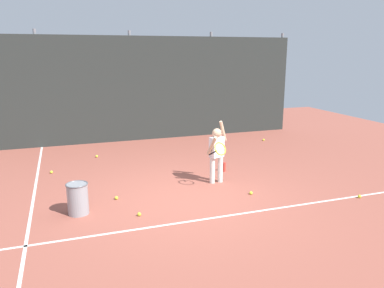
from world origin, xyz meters
TOP-DOWN VIEW (x-y plane):
  - ground_plane at (0.00, 0.00)m, footprint 20.00×20.00m
  - court_line_baseline at (0.00, -0.94)m, footprint 9.00×0.05m
  - court_line_sideline at (-2.78, 1.00)m, footprint 0.05×9.00m
  - back_fence_windscreen at (0.00, 5.38)m, footprint 11.05×0.08m
  - fence_post_1 at (-2.69, 5.44)m, footprint 0.09×0.09m
  - fence_post_2 at (0.00, 5.44)m, footprint 0.09×0.09m
  - fence_post_3 at (2.69, 5.44)m, footprint 0.09×0.09m
  - fence_post_4 at (5.38, 5.44)m, footprint 0.09×0.09m
  - tennis_player at (0.95, 0.72)m, footprint 0.57×0.74m
  - ball_hopper at (-1.97, -0.00)m, footprint 0.38×0.38m
  - water_bottle at (1.44, 1.39)m, footprint 0.07×0.07m
  - tennis_ball_0 at (-1.25, 0.45)m, footprint 0.07×0.07m
  - tennis_ball_1 at (1.34, -0.17)m, footprint 0.07×0.07m
  - tennis_ball_2 at (3.26, -1.03)m, footprint 0.07×0.07m
  - tennis_ball_4 at (-0.98, -0.45)m, footprint 0.07×0.07m
  - tennis_ball_5 at (3.93, 3.92)m, footprint 0.07×0.07m
  - tennis_ball_6 at (-1.33, 3.65)m, footprint 0.07×0.07m
  - tennis_ball_7 at (1.74, 3.12)m, footprint 0.07×0.07m
  - tennis_ball_8 at (-2.47, 2.58)m, footprint 0.07×0.07m

SIDE VIEW (x-z plane):
  - ground_plane at x=0.00m, z-range 0.00..0.00m
  - court_line_baseline at x=0.00m, z-range 0.00..0.00m
  - court_line_sideline at x=-2.78m, z-range 0.00..0.00m
  - tennis_ball_0 at x=-1.25m, z-range 0.00..0.07m
  - tennis_ball_1 at x=1.34m, z-range 0.00..0.07m
  - tennis_ball_2 at x=3.26m, z-range 0.00..0.07m
  - tennis_ball_4 at x=-0.98m, z-range 0.00..0.07m
  - tennis_ball_5 at x=3.93m, z-range 0.00..0.07m
  - tennis_ball_6 at x=-1.33m, z-range 0.00..0.07m
  - tennis_ball_7 at x=1.74m, z-range 0.00..0.07m
  - tennis_ball_8 at x=-2.47m, z-range 0.00..0.07m
  - water_bottle at x=1.44m, z-range 0.00..0.22m
  - ball_hopper at x=-1.97m, z-range 0.01..0.57m
  - tennis_player at x=0.95m, z-range 0.05..1.40m
  - back_fence_windscreen at x=0.00m, z-range 0.00..3.27m
  - fence_post_1 at x=-2.69m, z-range 0.00..3.42m
  - fence_post_2 at x=0.00m, z-range 0.00..3.42m
  - fence_post_3 at x=2.69m, z-range 0.00..3.42m
  - fence_post_4 at x=5.38m, z-range 0.00..3.42m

